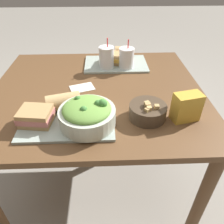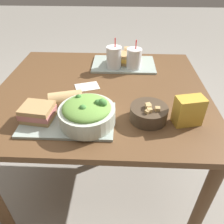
{
  "view_description": "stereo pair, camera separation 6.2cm",
  "coord_description": "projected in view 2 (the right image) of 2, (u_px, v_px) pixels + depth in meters",
  "views": [
    {
      "loc": [
        0.04,
        -1.01,
        1.34
      ],
      "look_at": [
        0.07,
        -0.29,
        0.8
      ],
      "focal_mm": 35.0,
      "sensor_mm": 36.0,
      "label": 1
    },
    {
      "loc": [
        0.1,
        -1.01,
        1.34
      ],
      "look_at": [
        0.07,
        -0.29,
        0.8
      ],
      "focal_mm": 35.0,
      "sensor_mm": 36.0,
      "label": 2
    }
  ],
  "objects": [
    {
      "name": "drink_cup_dark",
      "position": [
        114.0,
        58.0,
        1.31
      ],
      "size": [
        0.09,
        0.09,
        0.18
      ],
      "color": "silver",
      "rests_on": "tray_far"
    },
    {
      "name": "baguette_far",
      "position": [
        133.0,
        53.0,
        1.44
      ],
      "size": [
        0.12,
        0.09,
        0.08
      ],
      "rotation": [
        0.0,
        0.0,
        1.47
      ],
      "color": "tan",
      "rests_on": "tray_far"
    },
    {
      "name": "soup_bowl",
      "position": [
        149.0,
        113.0,
        0.93
      ],
      "size": [
        0.16,
        0.16,
        0.08
      ],
      "color": "#473828",
      "rests_on": "dining_table"
    },
    {
      "name": "tray_near",
      "position": [
        69.0,
        119.0,
        0.95
      ],
      "size": [
        0.39,
        0.26,
        0.01
      ],
      "color": "#99A89E",
      "rests_on": "dining_table"
    },
    {
      "name": "salad_bowl",
      "position": [
        87.0,
        113.0,
        0.89
      ],
      "size": [
        0.23,
        0.23,
        0.12
      ],
      "color": "beige",
      "rests_on": "tray_near"
    },
    {
      "name": "drink_cup_red",
      "position": [
        134.0,
        59.0,
        1.31
      ],
      "size": [
        0.09,
        0.09,
        0.17
      ],
      "color": "silver",
      "rests_on": "tray_far"
    },
    {
      "name": "chip_bag",
      "position": [
        189.0,
        111.0,
        0.9
      ],
      "size": [
        0.13,
        0.09,
        0.12
      ],
      "rotation": [
        0.0,
        0.0,
        0.22
      ],
      "color": "gold",
      "rests_on": "dining_table"
    },
    {
      "name": "tray_far",
      "position": [
        124.0,
        64.0,
        1.4
      ],
      "size": [
        0.39,
        0.26,
        0.01
      ],
      "color": "#99A89E",
      "rests_on": "dining_table"
    },
    {
      "name": "dining_table",
      "position": [
        102.0,
        104.0,
        1.23
      ],
      "size": [
        1.12,
        0.99,
        0.74
      ],
      "color": "brown",
      "rests_on": "ground_plane"
    },
    {
      "name": "sandwich_near",
      "position": [
        38.0,
        112.0,
        0.92
      ],
      "size": [
        0.14,
        0.13,
        0.06
      ],
      "rotation": [
        0.0,
        0.0,
        -0.12
      ],
      "color": "tan",
      "rests_on": "tray_near"
    },
    {
      "name": "ground_plane",
      "position": [
        104.0,
        175.0,
        1.61
      ],
      "size": [
        12.0,
        12.0,
        0.0
      ],
      "primitive_type": "plane",
      "color": "gray"
    },
    {
      "name": "napkin_folded",
      "position": [
        87.0,
        87.0,
        1.18
      ],
      "size": [
        0.15,
        0.12,
        0.0
      ],
      "color": "silver",
      "rests_on": "dining_table"
    },
    {
      "name": "baguette_near",
      "position": [
        66.0,
        99.0,
        0.99
      ],
      "size": [
        0.16,
        0.11,
        0.08
      ],
      "rotation": [
        0.0,
        0.0,
        1.85
      ],
      "color": "tan",
      "rests_on": "tray_near"
    },
    {
      "name": "sandwich_far",
      "position": [
        122.0,
        58.0,
        1.38
      ],
      "size": [
        0.16,
        0.13,
        0.06
      ],
      "rotation": [
        0.0,
        0.0,
        -0.24
      ],
      "color": "tan",
      "rests_on": "tray_far"
    }
  ]
}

